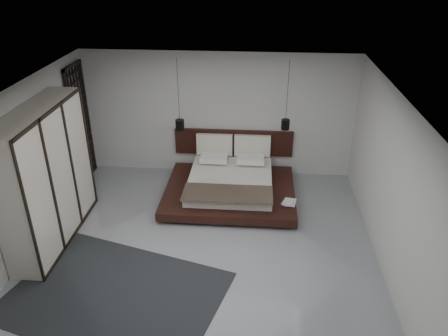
# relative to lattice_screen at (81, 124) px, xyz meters

# --- Properties ---
(floor) EXTENTS (6.00, 6.00, 0.00)m
(floor) POSITION_rel_lattice_screen_xyz_m (2.95, -2.45, -1.30)
(floor) COLOR gray
(floor) RESTS_ON ground
(ceiling) EXTENTS (6.00, 6.00, 0.00)m
(ceiling) POSITION_rel_lattice_screen_xyz_m (2.95, -2.45, 1.50)
(ceiling) COLOR white
(ceiling) RESTS_ON wall_back
(wall_back) EXTENTS (6.00, 0.00, 6.00)m
(wall_back) POSITION_rel_lattice_screen_xyz_m (2.95, 0.55, 0.10)
(wall_back) COLOR #BABAB8
(wall_back) RESTS_ON floor
(wall_front) EXTENTS (6.00, 0.00, 6.00)m
(wall_front) POSITION_rel_lattice_screen_xyz_m (2.95, -5.45, 0.10)
(wall_front) COLOR #BABAB8
(wall_front) RESTS_ON floor
(wall_left) EXTENTS (0.00, 6.00, 6.00)m
(wall_left) POSITION_rel_lattice_screen_xyz_m (-0.05, -2.45, 0.10)
(wall_left) COLOR #BABAB8
(wall_left) RESTS_ON floor
(wall_right) EXTENTS (0.00, 6.00, 6.00)m
(wall_right) POSITION_rel_lattice_screen_xyz_m (5.95, -2.45, 0.10)
(wall_right) COLOR #BABAB8
(wall_right) RESTS_ON floor
(lattice_screen) EXTENTS (0.05, 0.90, 2.60)m
(lattice_screen) POSITION_rel_lattice_screen_xyz_m (0.00, 0.00, 0.00)
(lattice_screen) COLOR black
(lattice_screen) RESTS_ON floor
(bed) EXTENTS (2.68, 2.35, 1.06)m
(bed) POSITION_rel_lattice_screen_xyz_m (3.30, -0.54, -1.02)
(bed) COLOR black
(bed) RESTS_ON floor
(book_lower) EXTENTS (0.29, 0.35, 0.03)m
(book_lower) POSITION_rel_lattice_screen_xyz_m (4.40, -1.18, -1.04)
(book_lower) COLOR #99724C
(book_lower) RESTS_ON bed
(book_upper) EXTENTS (0.28, 0.32, 0.02)m
(book_upper) POSITION_rel_lattice_screen_xyz_m (4.38, -1.21, -1.01)
(book_upper) COLOR #99724C
(book_upper) RESTS_ON book_lower
(pendant_left) EXTENTS (0.18, 0.18, 1.51)m
(pendant_left) POSITION_rel_lattice_screen_xyz_m (2.20, -0.13, 0.11)
(pendant_left) COLOR black
(pendant_left) RESTS_ON ceiling
(pendant_right) EXTENTS (0.17, 0.17, 1.43)m
(pendant_right) POSITION_rel_lattice_screen_xyz_m (4.40, -0.13, 0.19)
(pendant_right) COLOR black
(pendant_right) RESTS_ON ceiling
(wardrobe) EXTENTS (0.59, 2.50, 2.45)m
(wardrobe) POSITION_rel_lattice_screen_xyz_m (0.25, -2.27, -0.08)
(wardrobe) COLOR beige
(wardrobe) RESTS_ON floor
(rug) EXTENTS (3.65, 3.04, 0.01)m
(rug) POSITION_rel_lattice_screen_xyz_m (1.75, -3.70, -1.29)
(rug) COLOR black
(rug) RESTS_ON floor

